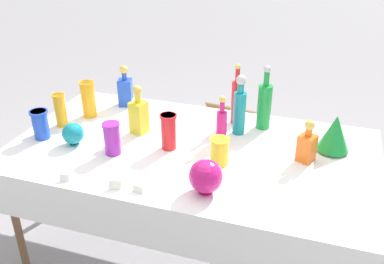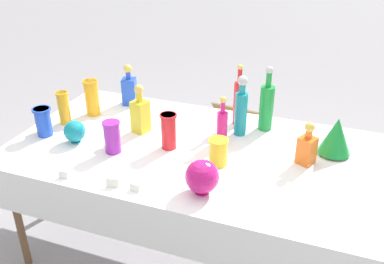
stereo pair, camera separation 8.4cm
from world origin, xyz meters
name	(u,v)px [view 2 (the right image)]	position (x,y,z in m)	size (l,w,h in m)	color
ground_plane	(192,250)	(0.00, 0.00, 0.00)	(40.00, 40.00, 0.00)	gray
display_table	(190,158)	(0.00, -0.03, 0.71)	(2.03, 1.12, 0.76)	white
tall_bottle_0	(238,101)	(0.16, 0.39, 0.91)	(0.06, 0.06, 0.38)	red
tall_bottle_1	(222,124)	(0.13, 0.13, 0.87)	(0.06, 0.06, 0.28)	#C61972
tall_bottle_2	(241,109)	(0.21, 0.26, 0.92)	(0.07, 0.07, 0.37)	teal
tall_bottle_3	(267,106)	(0.33, 0.38, 0.91)	(0.08, 0.08, 0.40)	#198C38
square_decanter_0	(140,113)	(-0.36, 0.08, 0.88)	(0.11, 0.11, 0.30)	yellow
square_decanter_1	(129,89)	(-0.61, 0.42, 0.87)	(0.11, 0.11, 0.28)	blue
square_decanter_2	(307,147)	(0.61, 0.06, 0.86)	(0.11, 0.11, 0.24)	orange
slender_vase_0	(112,136)	(-0.39, -0.19, 0.86)	(0.10, 0.10, 0.18)	purple
slender_vase_1	(43,121)	(-0.87, -0.16, 0.85)	(0.11, 0.11, 0.17)	blue
slender_vase_2	(169,130)	(-0.12, -0.04, 0.87)	(0.10, 0.10, 0.21)	red
slender_vase_3	(218,151)	(0.19, -0.11, 0.84)	(0.10, 0.10, 0.15)	yellow
slender_vase_4	(64,107)	(-0.85, 0.02, 0.87)	(0.08, 0.08, 0.21)	orange
slender_vase_5	(92,97)	(-0.75, 0.19, 0.88)	(0.10, 0.10, 0.23)	orange
fluted_vase_0	(336,136)	(0.75, 0.21, 0.87)	(0.18, 0.18, 0.21)	#198C38
round_bowl_0	(202,177)	(0.19, -0.38, 0.85)	(0.16, 0.16, 0.17)	#C61972
round_bowl_1	(75,131)	(-0.65, -0.17, 0.83)	(0.12, 0.12, 0.13)	teal
price_tag_left	(112,183)	(-0.23, -0.49, 0.78)	(0.06, 0.01, 0.04)	white
price_tag_center	(63,175)	(-0.49, -0.51, 0.78)	(0.05, 0.01, 0.04)	white
price_tag_right	(135,188)	(-0.11, -0.48, 0.78)	(0.06, 0.01, 0.03)	white
cardboard_box_behind_left	(233,138)	(-0.08, 1.25, 0.17)	(0.61, 0.51, 0.42)	tan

